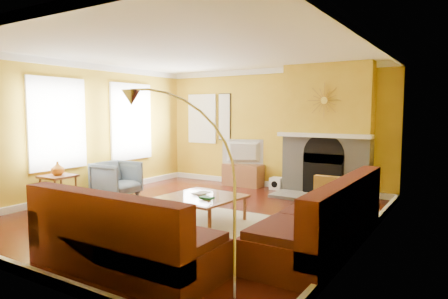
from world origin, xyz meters
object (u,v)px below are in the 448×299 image
Objects in this scene: arc_lamp at (184,199)px; side_table at (59,191)px; sectional_sofa at (228,208)px; armchair at (117,179)px; media_console at (243,175)px; coffee_table at (201,210)px.

side_table is at bearing 157.87° from arc_lamp.
sectional_sofa is 4.69× the size of armchair.
sectional_sofa is at bearing -0.00° from side_table.
media_console is at bearing -37.01° from armchair.
sectional_sofa is 3.61m from armchair.
media_console reaches higher than coffee_table.
arc_lamp is (0.58, -1.70, 0.51)m from sectional_sofa.
coffee_table is at bearing -108.39° from armchair.
side_table is 0.30× the size of arc_lamp.
side_table is at bearing 180.00° from sectional_sofa.
armchair is 1.22m from side_table.
media_console is at bearing 116.57° from sectional_sofa.
coffee_table is at bearing 122.11° from arc_lamp.
side_table reaches higher than media_console.
armchair is (-2.60, 0.70, 0.14)m from coffee_table.
armchair is 0.41× the size of arc_lamp.
media_console is at bearing 107.88° from coffee_table.
coffee_table is at bearing 147.99° from sectional_sofa.
side_table is (-3.60, 0.00, -0.16)m from sectional_sofa.
sectional_sofa is 6.34× the size of side_table.
side_table is (-1.80, -3.60, 0.04)m from media_console.
coffee_table is 3.26m from media_console.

